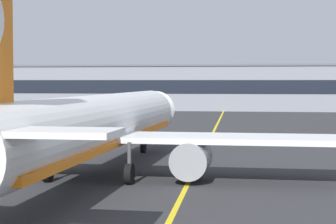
% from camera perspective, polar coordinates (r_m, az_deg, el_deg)
% --- Properties ---
extents(taxiway_centreline, '(6.98, 179.89, 0.01)m').
position_cam_1_polar(taxiway_centreline, '(53.92, 3.21, -3.83)').
color(taxiway_centreline, yellow).
rests_on(taxiway_centreline, ground).
extents(airliner_foreground, '(32.08, 41.45, 11.65)m').
position_cam_1_polar(airliner_foreground, '(40.02, -6.61, -1.33)').
color(airliner_foreground, white).
rests_on(airliner_foreground, ground).
extents(safety_cone_by_nose_gear, '(0.44, 0.44, 0.55)m').
position_cam_1_polar(safety_cone_by_nose_gear, '(55.95, -2.24, -3.32)').
color(safety_cone_by_nose_gear, orange).
rests_on(safety_cone_by_nose_gear, ground).
extents(terminal_building, '(140.71, 12.40, 9.80)m').
position_cam_1_polar(terminal_building, '(134.51, 6.18, 2.26)').
color(terminal_building, gray).
rests_on(terminal_building, ground).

